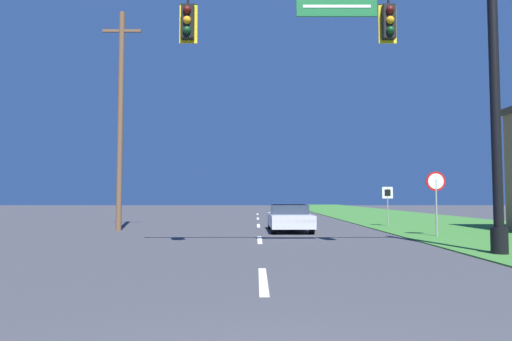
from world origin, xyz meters
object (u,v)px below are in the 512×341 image
Objects in this scene: signal_mast at (405,74)px; route_sign_post at (386,197)px; stop_sign at (434,189)px; utility_pole_near at (119,116)px; car_ahead at (288,218)px.

route_sign_post is at bearing 76.72° from signal_mast.
stop_sign is 14.22m from utility_pole_near.
utility_pole_near is at bearing -168.90° from route_sign_post.
route_sign_post is at bearing 11.10° from utility_pole_near.
car_ahead is 0.43× the size of utility_pole_near.
route_sign_post is at bearing 91.60° from stop_sign.
utility_pole_near reaches higher than car_ahead.
car_ahead is at bearing 150.74° from stop_sign.
stop_sign reaches higher than car_ahead.
utility_pole_near is (-7.88, 0.31, 4.71)m from car_ahead.
car_ahead is at bearing -2.25° from utility_pole_near.
car_ahead is at bearing -151.43° from route_sign_post.
signal_mast is 6.89m from stop_sign.
utility_pole_near is at bearing 165.79° from stop_sign.
utility_pole_near reaches higher than signal_mast.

